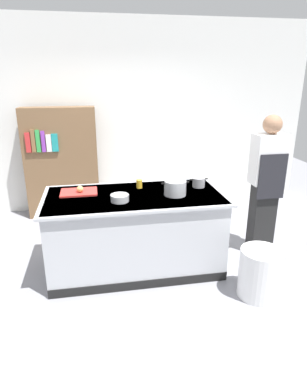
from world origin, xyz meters
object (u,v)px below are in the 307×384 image
at_px(onion, 80,189).
at_px(bookshelf, 62,163).
at_px(stock_pot, 175,188).
at_px(sauce_pan, 199,182).
at_px(mixing_bowl, 120,198).
at_px(juice_cup, 139,184).
at_px(trash_bin, 260,273).
at_px(person_chef, 266,182).

bearing_deg(onion, bookshelf, 101.27).
bearing_deg(bookshelf, stock_pot, -54.12).
xyz_separation_m(sauce_pan, mixing_bowl, (-0.95, -0.31, -0.02)).
bearing_deg(juice_cup, sauce_pan, -6.78).
relative_size(stock_pot, trash_bin, 0.60).
distance_m(stock_pot, juice_cup, 0.47).
xyz_separation_m(sauce_pan, juice_cup, (-0.69, 0.08, -0.01)).
height_order(mixing_bowl, trash_bin, mixing_bowl).
bearing_deg(person_chef, onion, 71.93).
bearing_deg(onion, mixing_bowl, -36.69).
bearing_deg(person_chef, trash_bin, 135.12).
relative_size(onion, juice_cup, 0.73).
xyz_separation_m(juice_cup, bookshelf, (-1.00, 1.57, -0.10)).
bearing_deg(person_chef, mixing_bowl, 81.53).
distance_m(stock_pot, mixing_bowl, 0.62).
height_order(juice_cup, bookshelf, bookshelf).
bearing_deg(onion, sauce_pan, 0.26).
bearing_deg(trash_bin, sauce_pan, 113.06).
xyz_separation_m(sauce_pan, trash_bin, (0.39, -0.91, -0.70)).
relative_size(mixing_bowl, juice_cup, 1.92).
xyz_separation_m(onion, trash_bin, (1.75, -0.90, -0.70)).
xyz_separation_m(mixing_bowl, person_chef, (1.80, 0.29, -0.02)).
xyz_separation_m(onion, sauce_pan, (1.36, 0.01, -0.00)).
height_order(onion, sauce_pan, sauce_pan).
bearing_deg(sauce_pan, trash_bin, -66.94).
height_order(onion, trash_bin, onion).
xyz_separation_m(stock_pot, juice_cup, (-0.35, 0.31, -0.03)).
bearing_deg(juice_cup, stock_pot, -40.88).
bearing_deg(mixing_bowl, stock_pot, 8.30).
relative_size(onion, stock_pot, 0.24).
distance_m(onion, stock_pot, 1.05).
xyz_separation_m(sauce_pan, bookshelf, (-1.69, 1.65, -0.10)).
bearing_deg(bookshelf, mixing_bowl, -69.30).
xyz_separation_m(stock_pot, bookshelf, (-1.36, 1.87, -0.13)).
relative_size(stock_pot, mixing_bowl, 1.60).
xyz_separation_m(trash_bin, person_chef, (0.46, 0.89, 0.66)).
xyz_separation_m(mixing_bowl, trash_bin, (1.34, -0.60, -0.68)).
height_order(stock_pot, juice_cup, stock_pot).
xyz_separation_m(trash_bin, bookshelf, (-2.08, 2.56, 0.60)).
bearing_deg(juice_cup, onion, -172.51).
distance_m(juice_cup, trash_bin, 1.62).
bearing_deg(stock_pot, bookshelf, 125.88).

